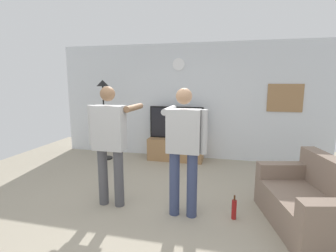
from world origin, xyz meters
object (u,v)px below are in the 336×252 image
Objects in this scene: tv_stand at (176,149)px; television at (176,122)px; wall_clock at (179,64)px; floor_lamp at (103,103)px; person_standing_nearer_couch at (184,145)px; framed_picture at (285,98)px; beverage_bottle at (234,209)px; person_standing_nearer_lamp at (110,139)px; side_couch at (312,203)px.

tv_stand is 0.63m from television.
floor_lamp is at bearing -159.66° from wall_clock.
television is 1.36m from wall_clock.
tv_stand is at bearing -90.00° from television.
person_standing_nearer_couch reaches higher than television.
floor_lamp reaches higher than framed_picture.
framed_picture is (2.35, 0.30, 1.22)m from tv_stand.
beverage_bottle is (1.31, -2.41, -0.12)m from tv_stand.
tv_stand is at bearing 104.30° from person_standing_nearer_couch.
framed_picture is 0.41× the size of person_standing_nearer_lamp.
side_couch is at bearing -47.04° from television.
person_standing_nearer_couch is (1.09, -0.05, -0.01)m from person_standing_nearer_lamp.
side_couch is (2.26, -2.38, 0.07)m from tv_stand.
person_standing_nearer_couch is at bearing -2.68° from person_standing_nearer_lamp.
person_standing_nearer_couch is at bearing -122.02° from framed_picture.
framed_picture reaches higher than person_standing_nearer_lamp.
television is (0.00, 0.05, 0.63)m from tv_stand.
person_standing_nearer_lamp is (-0.46, -2.70, -1.21)m from wall_clock.
tv_stand is 0.68× the size of floor_lamp.
person_standing_nearer_couch is at bearing -77.16° from wall_clock.
side_couch is at bearing -92.07° from framed_picture.
tv_stand is at bearing -90.00° from wall_clock.
beverage_bottle is (1.31, -2.70, -2.08)m from wall_clock.
floor_lamp reaches higher than person_standing_nearer_couch.
floor_lamp is 2.42m from person_standing_nearer_lamp.
floor_lamp is at bearing 119.44° from person_standing_nearer_lamp.
tv_stand is 1.75× the size of framed_picture.
framed_picture is 2.91m from side_couch.
side_couch is at bearing -49.77° from wall_clock.
framed_picture is 3.19m from beverage_bottle.
television is at bearing -173.97° from framed_picture.
beverage_bottle is (-1.04, -2.71, -1.33)m from framed_picture.
person_standing_nearer_couch is (0.63, -2.51, 0.12)m from television.
wall_clock is at bearing 90.00° from tv_stand.
wall_clock is 0.16× the size of person_standing_nearer_couch.
television is at bearing 132.96° from side_couch.
television is at bearing 79.29° from person_standing_nearer_lamp.
side_couch is at bearing -46.49° from tv_stand.
framed_picture is 0.39× the size of floor_lamp.
beverage_bottle is (0.68, 0.05, -0.86)m from person_standing_nearer_couch.
beverage_bottle is (1.78, -0.00, -0.87)m from person_standing_nearer_lamp.
framed_picture reaches higher than person_standing_nearer_couch.
tv_stand is 0.72× the size of person_standing_nearer_lamp.
wall_clock reaches higher than person_standing_nearer_couch.
side_couch is (1.63, 0.09, -0.68)m from person_standing_nearer_couch.
wall_clock is (0.00, 0.29, 1.96)m from tv_stand.
television is 3.75× the size of beverage_bottle.
wall_clock is at bearing 115.89° from beverage_bottle.
person_standing_nearer_lamp reaches higher than side_couch.
beverage_bottle is (-0.94, -0.04, -0.18)m from side_couch.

